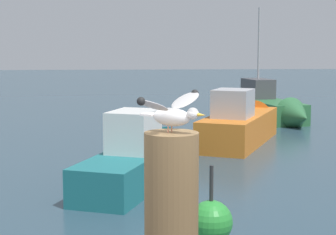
% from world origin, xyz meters
% --- Properties ---
extents(mooring_post, '(0.30, 0.30, 0.98)m').
position_xyz_m(mooring_post, '(0.51, -0.43, 1.88)').
color(mooring_post, brown).
rests_on(mooring_post, harbor_quay).
extents(seagull, '(0.43, 0.53, 0.22)m').
position_xyz_m(seagull, '(0.51, -0.43, 2.49)').
color(seagull, tan).
rests_on(seagull, mooring_post).
extents(boat_teal, '(2.92, 5.22, 1.65)m').
position_xyz_m(boat_teal, '(0.69, 8.49, 0.47)').
color(boat_teal, '#1E7075').
rests_on(boat_teal, ground_plane).
extents(boat_orange, '(3.42, 5.32, 1.76)m').
position_xyz_m(boat_orange, '(3.75, 13.00, 0.52)').
color(boat_orange, orange).
rests_on(boat_orange, ground_plane).
extents(boat_green, '(2.30, 5.69, 4.42)m').
position_xyz_m(boat_green, '(5.69, 17.33, 0.48)').
color(boat_green, '#2D6B3D').
rests_on(boat_green, ground_plane).
extents(channel_buoy, '(0.56, 0.56, 1.33)m').
position_xyz_m(channel_buoy, '(1.34, 3.53, 0.48)').
color(channel_buoy, green).
rests_on(channel_buoy, ground_plane).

